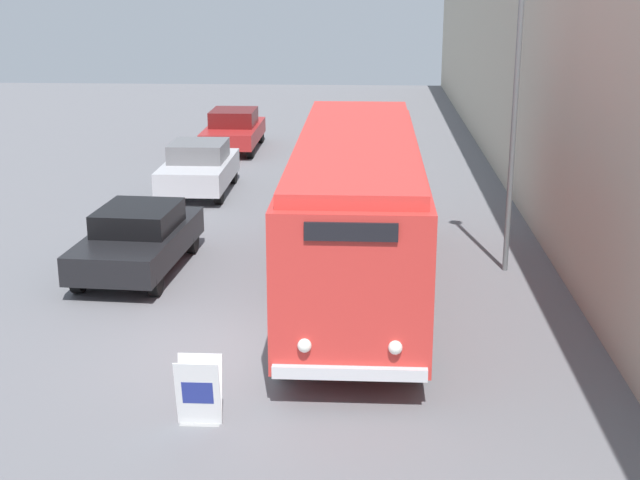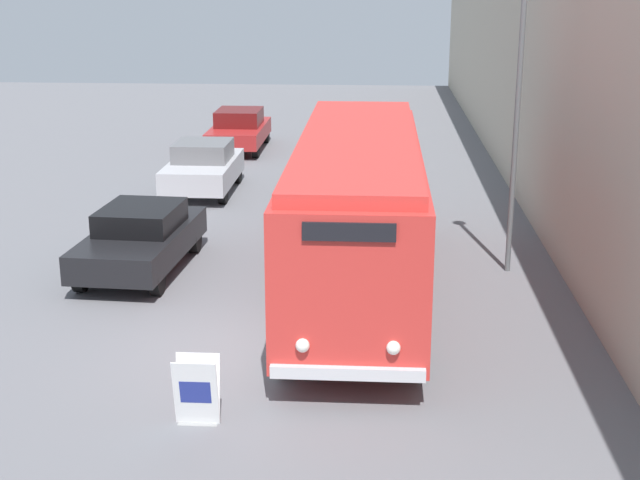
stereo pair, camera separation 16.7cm
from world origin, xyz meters
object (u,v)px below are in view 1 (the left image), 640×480
sign_board (199,392)px  vintage_bus (356,206)px  parked_car_far (234,129)px  streetlamp (517,67)px  parked_car_near (138,238)px  parked_car_mid (199,167)px

sign_board → vintage_bus: bearing=69.1°
vintage_bus → parked_car_far: bearing=107.3°
vintage_bus → sign_board: bearing=-110.9°
streetlamp → parked_car_far: (-8.32, 14.07, -3.79)m
parked_car_near → parked_car_far: size_ratio=1.01×
sign_board → parked_car_mid: parked_car_mid is taller
vintage_bus → parked_car_mid: size_ratio=2.59×
sign_board → parked_car_near: 7.56m
streetlamp → vintage_bus: bearing=-153.2°
parked_car_far → sign_board: bearing=-83.1°
streetlamp → parked_car_near: (-8.32, -0.51, -3.81)m
parked_car_near → parked_car_far: (0.00, 14.57, 0.01)m
streetlamp → parked_car_mid: 11.57m
streetlamp → parked_car_near: size_ratio=1.58×
streetlamp → parked_car_mid: streetlamp is taller
sign_board → streetlamp: streetlamp is taller
streetlamp → parked_car_near: 9.17m
vintage_bus → parked_car_far: vintage_bus is taller
parked_car_far → streetlamp: bearing=-59.6°
parked_car_near → parked_car_mid: 7.57m
sign_board → parked_car_near: (-2.69, 7.06, 0.25)m
parked_car_near → parked_car_far: 14.57m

